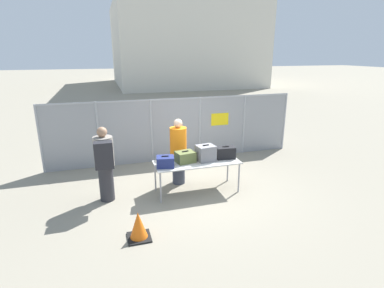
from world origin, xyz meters
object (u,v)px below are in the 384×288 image
at_px(suitcase_olive, 185,157).
at_px(inspection_table, 197,164).
at_px(traveler_hooded, 105,162).
at_px(traffic_cone, 138,226).
at_px(suitcase_navy, 165,162).
at_px(suitcase_black, 225,153).
at_px(security_worker_near, 178,151).
at_px(utility_trailer, 224,130).
at_px(suitcase_grey, 206,153).

bearing_deg(suitcase_olive, inspection_table, -11.29).
relative_size(traveler_hooded, traffic_cone, 3.26).
height_order(suitcase_navy, suitcase_black, suitcase_black).
relative_size(suitcase_black, security_worker_near, 0.28).
height_order(suitcase_olive, traveler_hooded, traveler_hooded).
relative_size(suitcase_navy, utility_trailer, 0.10).
bearing_deg(suitcase_olive, traveler_hooded, 178.11).
height_order(suitcase_olive, traffic_cone, suitcase_olive).
relative_size(suitcase_navy, suitcase_grey, 0.95).
distance_m(suitcase_navy, traffic_cone, 1.82).
height_order(inspection_table, traveler_hooded, traveler_hooded).
height_order(inspection_table, suitcase_navy, suitcase_navy).
distance_m(suitcase_black, utility_trailer, 4.28).
bearing_deg(traveler_hooded, utility_trailer, 25.12).
bearing_deg(suitcase_grey, traveler_hooded, 177.62).
relative_size(suitcase_black, traffic_cone, 0.91).
distance_m(inspection_table, utility_trailer, 4.63).
bearing_deg(utility_trailer, security_worker_near, -128.87).
relative_size(suitcase_black, traveler_hooded, 0.28).
xyz_separation_m(suitcase_navy, security_worker_near, (0.50, 0.72, -0.01)).
bearing_deg(suitcase_olive, utility_trailer, 55.66).
bearing_deg(inspection_table, suitcase_black, 2.34).
relative_size(inspection_table, suitcase_grey, 4.37).
relative_size(traveler_hooded, security_worker_near, 1.02).
bearing_deg(traveler_hooded, security_worker_near, 0.04).
bearing_deg(suitcase_navy, suitcase_black, 4.74).
height_order(suitcase_olive, utility_trailer, suitcase_olive).
distance_m(suitcase_navy, suitcase_grey, 1.04).
xyz_separation_m(suitcase_olive, utility_trailer, (2.67, 3.90, -0.49)).
relative_size(suitcase_olive, suitcase_grey, 1.04).
height_order(suitcase_black, utility_trailer, suitcase_black).
height_order(suitcase_navy, traveler_hooded, traveler_hooded).
distance_m(inspection_table, suitcase_black, 0.79).
height_order(inspection_table, suitcase_black, suitcase_black).
height_order(suitcase_navy, traffic_cone, suitcase_navy).
bearing_deg(suitcase_olive, suitcase_black, -1.36).
bearing_deg(traffic_cone, suitcase_olive, 50.21).
xyz_separation_m(suitcase_grey, traveler_hooded, (-2.38, 0.10, -0.01)).
distance_m(suitcase_navy, suitcase_olive, 0.54).
bearing_deg(security_worker_near, traffic_cone, 57.88).
relative_size(inspection_table, suitcase_navy, 4.58).
bearing_deg(utility_trailer, traffic_cone, -126.03).
xyz_separation_m(inspection_table, suitcase_navy, (-0.80, -0.10, 0.18)).
bearing_deg(traveler_hooded, suitcase_grey, -17.53).
bearing_deg(suitcase_grey, utility_trailer, 61.29).
height_order(suitcase_black, traveler_hooded, traveler_hooded).
bearing_deg(utility_trailer, suitcase_black, -112.53).
height_order(suitcase_black, traffic_cone, suitcase_black).
distance_m(traveler_hooded, traffic_cone, 1.91).
height_order(security_worker_near, utility_trailer, security_worker_near).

